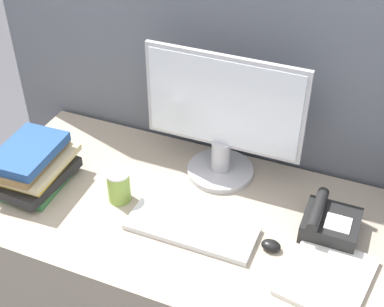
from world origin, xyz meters
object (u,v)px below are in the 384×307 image
at_px(coffee_cup, 119,186).
at_px(desk_telephone, 329,223).
at_px(keyboard, 192,228).
at_px(book_stack, 31,166).
at_px(mouse, 271,245).
at_px(monitor, 223,121).

bearing_deg(coffee_cup, desk_telephone, 9.34).
distance_m(keyboard, book_stack, 0.60).
height_order(mouse, book_stack, book_stack).
xyz_separation_m(coffee_cup, desk_telephone, (0.68, 0.11, -0.02)).
bearing_deg(book_stack, mouse, 1.11).
bearing_deg(book_stack, coffee_cup, 7.36).
height_order(book_stack, desk_telephone, book_stack).
bearing_deg(monitor, keyboard, -87.29).
bearing_deg(monitor, desk_telephone, -20.24).
bearing_deg(monitor, mouse, -47.20).
bearing_deg(mouse, desk_telephone, 42.88).
xyz_separation_m(monitor, keyboard, (0.01, -0.31, -0.21)).
distance_m(monitor, coffee_cup, 0.41).
height_order(keyboard, mouse, mouse).
height_order(monitor, keyboard, monitor).
relative_size(monitor, coffee_cup, 4.72).
bearing_deg(coffee_cup, keyboard, -8.60).
height_order(mouse, coffee_cup, coffee_cup).
relative_size(keyboard, mouse, 6.81).
height_order(coffee_cup, book_stack, book_stack).
bearing_deg(keyboard, book_stack, 179.86).
distance_m(keyboard, coffee_cup, 0.29).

